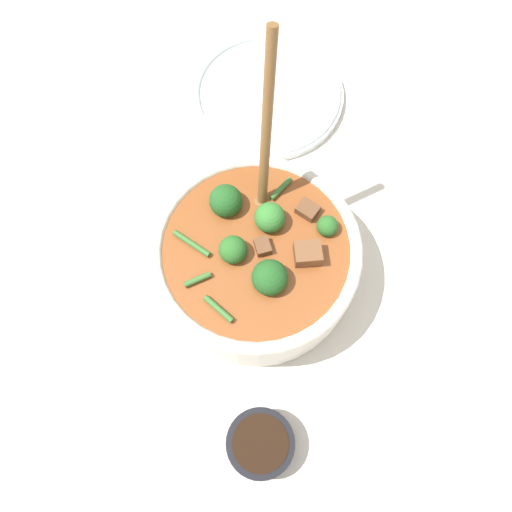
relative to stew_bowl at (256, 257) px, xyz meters
name	(u,v)px	position (x,y,z in m)	size (l,w,h in m)	color
ground_plane	(256,271)	(0.00, 0.00, -0.05)	(4.00, 4.00, 0.00)	silver
stew_bowl	(256,257)	(0.00, 0.00, 0.00)	(0.26, 0.27, 0.31)	white
condiment_bowl	(260,443)	(0.00, -0.22, -0.03)	(0.08, 0.08, 0.04)	black
empty_plate	(267,93)	(0.02, 0.29, -0.04)	(0.24, 0.24, 0.02)	white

